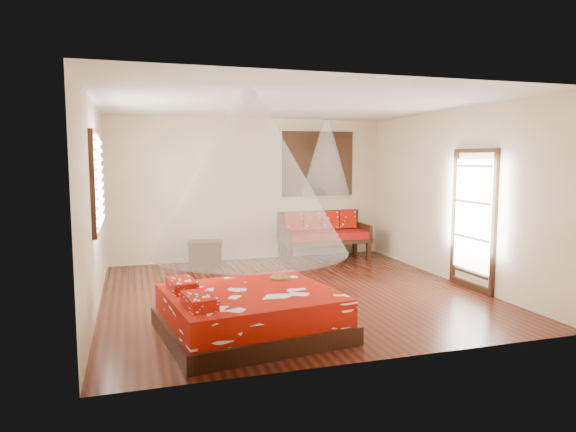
% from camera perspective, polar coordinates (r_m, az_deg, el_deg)
% --- Properties ---
extents(room, '(5.54, 5.54, 2.84)m').
position_cam_1_polar(room, '(7.59, 0.47, 1.78)').
color(room, black).
rests_on(room, ground).
extents(bed, '(2.17, 2.02, 0.63)m').
position_cam_1_polar(bed, '(6.02, -4.33, -10.65)').
color(bed, black).
rests_on(bed, floor).
extents(daybed, '(1.76, 0.78, 0.94)m').
position_cam_1_polar(daybed, '(10.39, 3.92, -1.86)').
color(daybed, black).
rests_on(daybed, floor).
extents(storage_chest, '(0.71, 0.56, 0.45)m').
position_cam_1_polar(storage_chest, '(9.92, -9.18, -4.04)').
color(storage_chest, black).
rests_on(storage_chest, floor).
extents(shutter_panel, '(1.52, 0.06, 1.32)m').
position_cam_1_polar(shutter_panel, '(10.60, 3.33, 5.80)').
color(shutter_panel, black).
rests_on(shutter_panel, wall_back).
extents(window_left, '(0.10, 1.74, 1.34)m').
position_cam_1_polar(window_left, '(7.44, -20.39, 3.59)').
color(window_left, black).
rests_on(window_left, wall_left).
extents(glazed_door, '(0.08, 1.02, 2.16)m').
position_cam_1_polar(glazed_door, '(8.34, 19.86, -0.47)').
color(glazed_door, black).
rests_on(glazed_door, floor).
extents(wine_tray, '(0.26, 0.26, 0.21)m').
position_cam_1_polar(wine_tray, '(6.51, -0.90, -6.52)').
color(wine_tray, brown).
rests_on(wine_tray, bed).
extents(mosquito_net_main, '(2.23, 2.23, 1.80)m').
position_cam_1_polar(mosquito_net_main, '(5.76, -4.32, 4.76)').
color(mosquito_net_main, white).
rests_on(mosquito_net_main, ceiling).
extents(mosquito_net_daybed, '(0.97, 0.97, 1.50)m').
position_cam_1_polar(mosquito_net_daybed, '(10.16, 4.25, 6.33)').
color(mosquito_net_daybed, white).
rests_on(mosquito_net_daybed, ceiling).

